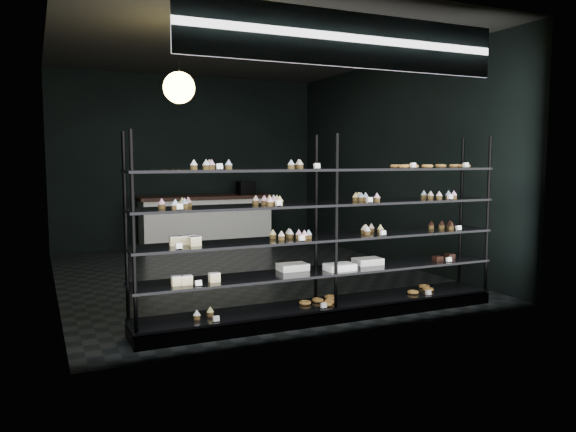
{
  "coord_description": "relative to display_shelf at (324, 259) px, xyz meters",
  "views": [
    {
      "loc": [
        -2.69,
        -7.51,
        1.67
      ],
      "look_at": [
        -0.15,
        -1.9,
        1.03
      ],
      "focal_mm": 35.0,
      "sensor_mm": 36.0,
      "label": 1
    }
  ],
  "objects": [
    {
      "name": "service_counter",
      "position": [
        0.19,
        4.95,
        -0.13
      ],
      "size": [
        2.46,
        0.65,
        1.23
      ],
      "color": "white",
      "rests_on": "room"
    },
    {
      "name": "room",
      "position": [
        -0.0,
        2.45,
        0.97
      ],
      "size": [
        5.01,
        6.01,
        3.2
      ],
      "color": "black",
      "rests_on": "ground"
    },
    {
      "name": "display_shelf",
      "position": [
        0.0,
        0.0,
        0.0
      ],
      "size": [
        4.0,
        0.5,
        1.91
      ],
      "color": "black",
      "rests_on": "room"
    },
    {
      "name": "pendant_lamp",
      "position": [
        -1.18,
        1.24,
        1.82
      ],
      "size": [
        0.35,
        0.35,
        0.91
      ],
      "color": "black",
      "rests_on": "room"
    },
    {
      "name": "signage",
      "position": [
        -0.0,
        -0.48,
        2.12
      ],
      "size": [
        3.3,
        0.05,
        0.5
      ],
      "color": "#0C153E",
      "rests_on": "room"
    }
  ]
}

